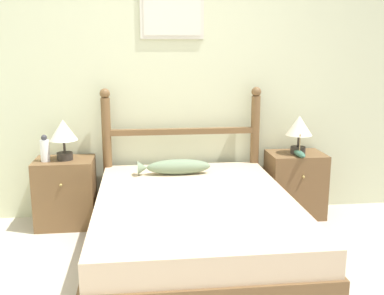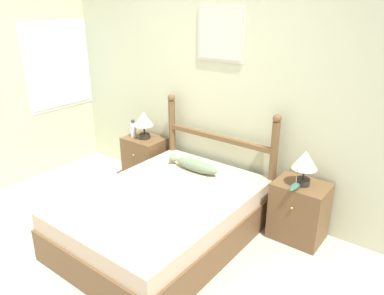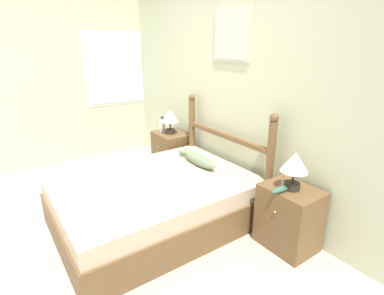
% 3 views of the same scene
% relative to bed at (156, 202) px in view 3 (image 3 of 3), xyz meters
% --- Properties ---
extents(ground_plane, '(16.00, 16.00, 0.00)m').
position_rel_bed_xyz_m(ground_plane, '(-0.17, -0.68, -0.24)').
color(ground_plane, '#B7AD9E').
extents(wall_back, '(6.40, 0.08, 2.55)m').
position_rel_bed_xyz_m(wall_back, '(-0.17, 1.05, 1.04)').
color(wall_back, beige).
rests_on(wall_back, ground_plane).
extents(wall_left, '(0.08, 6.40, 2.55)m').
position_rel_bed_xyz_m(wall_left, '(-2.30, -0.65, 1.04)').
color(wall_left, beige).
rests_on(wall_left, ground_plane).
extents(bed, '(1.40, 1.91, 0.48)m').
position_rel_bed_xyz_m(bed, '(0.00, 0.00, 0.00)').
color(bed, brown).
rests_on(bed, ground_plane).
extents(headboard, '(1.41, 0.09, 1.17)m').
position_rel_bed_xyz_m(headboard, '(0.00, 0.91, 0.39)').
color(headboard, brown).
rests_on(headboard, ground_plane).
extents(nightstand_left, '(0.49, 0.40, 0.58)m').
position_rel_bed_xyz_m(nightstand_left, '(-1.02, 0.80, 0.05)').
color(nightstand_left, brown).
rests_on(nightstand_left, ground_plane).
extents(nightstand_right, '(0.49, 0.40, 0.58)m').
position_rel_bed_xyz_m(nightstand_right, '(1.02, 0.80, 0.05)').
color(nightstand_right, brown).
rests_on(nightstand_right, ground_plane).
extents(table_lamp_left, '(0.23, 0.23, 0.34)m').
position_rel_bed_xyz_m(table_lamp_left, '(-1.00, 0.79, 0.58)').
color(table_lamp_left, '#2D2823').
rests_on(table_lamp_left, nightstand_left).
extents(table_lamp_right, '(0.23, 0.23, 0.34)m').
position_rel_bed_xyz_m(table_lamp_right, '(1.02, 0.79, 0.58)').
color(table_lamp_right, '#2D2823').
rests_on(table_lamp_right, nightstand_right).
extents(bottle, '(0.07, 0.07, 0.22)m').
position_rel_bed_xyz_m(bottle, '(-1.15, 0.75, 0.45)').
color(bottle, white).
rests_on(bottle, nightstand_left).
extents(model_boat, '(0.07, 0.23, 0.20)m').
position_rel_bed_xyz_m(model_boat, '(1.00, 0.68, 0.37)').
color(model_boat, '#386651').
rests_on(model_boat, nightstand_right).
extents(fish_pillow, '(0.60, 0.14, 0.13)m').
position_rel_bed_xyz_m(fish_pillow, '(-0.09, 0.60, 0.31)').
color(fish_pillow, gray).
rests_on(fish_pillow, bed).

